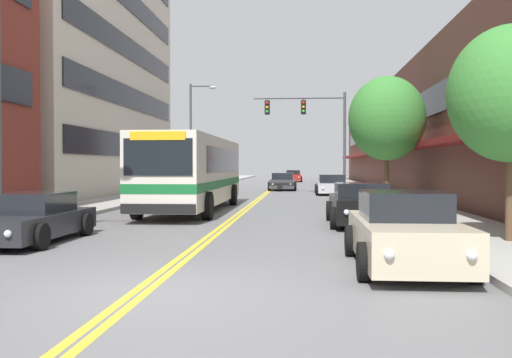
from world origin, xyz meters
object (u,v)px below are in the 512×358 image
at_px(car_dark_grey_moving_second, 283,182).
at_px(street_tree_right_near, 511,94).
at_px(car_charcoal_parked_left_mid, 28,219).
at_px(car_red_moving_lead, 293,176).
at_px(traffic_signal_mast, 314,122).
at_px(street_lamp_left_near, 7,74).
at_px(street_lamp_left_far, 194,128).
at_px(fire_hydrant, 432,216).
at_px(city_bus, 194,170).
at_px(car_silver_parked_right_far, 332,185).
at_px(car_slate_blue_parked_left_near, 209,183).
at_px(car_champagne_parked_right_foreground, 404,233).
at_px(car_black_parked_right_mid, 361,205).
at_px(street_tree_right_mid, 387,119).

height_order(car_dark_grey_moving_second, street_tree_right_near, street_tree_right_near).
xyz_separation_m(car_charcoal_parked_left_mid, car_red_moving_lead, (5.85, 52.05, 0.05)).
bearing_deg(traffic_signal_mast, street_lamp_left_near, -109.35).
height_order(traffic_signal_mast, street_lamp_left_far, street_lamp_left_far).
distance_m(car_dark_grey_moving_second, fire_hydrant, 28.48).
relative_size(car_dark_grey_moving_second, fire_hydrant, 5.05).
bearing_deg(car_red_moving_lead, car_charcoal_parked_left_mid, -96.42).
xyz_separation_m(city_bus, car_silver_parked_right_far, (6.52, 13.58, -1.13)).
relative_size(car_slate_blue_parked_left_near, car_silver_parked_right_far, 0.93).
height_order(car_champagne_parked_right_foreground, street_lamp_left_near, street_lamp_left_near).
bearing_deg(car_charcoal_parked_left_mid, car_black_parked_right_mid, 28.74).
bearing_deg(car_dark_grey_moving_second, car_black_parked_right_mid, -82.28).
height_order(car_charcoal_parked_left_mid, car_champagne_parked_right_foreground, car_champagne_parked_right_foreground).
height_order(car_slate_blue_parked_left_near, car_champagne_parked_right_foreground, car_champagne_parked_right_foreground).
height_order(city_bus, street_lamp_left_near, street_lamp_left_near).
distance_m(city_bus, car_dark_grey_moving_second, 20.00).
distance_m(car_black_parked_right_mid, car_dark_grey_moving_second, 25.35).
xyz_separation_m(car_champagne_parked_right_foreground, car_silver_parked_right_far, (0.02, 26.70, -0.06)).
xyz_separation_m(car_silver_parked_right_far, car_dark_grey_moving_second, (-3.43, 6.15, 0.02)).
height_order(street_tree_right_mid, fire_hydrant, street_tree_right_mid).
distance_m(street_tree_right_mid, fire_hydrant, 12.62).
bearing_deg(street_lamp_left_near, fire_hydrant, 8.69).
relative_size(car_dark_grey_moving_second, street_tree_right_near, 0.81).
bearing_deg(car_dark_grey_moving_second, car_red_moving_lead, 88.76).
bearing_deg(city_bus, street_lamp_left_far, 100.80).
xyz_separation_m(car_champagne_parked_right_foreground, car_black_parked_right_mid, (-0.00, 7.73, -0.02)).
bearing_deg(street_tree_right_near, traffic_signal_mast, 99.98).
relative_size(car_red_moving_lead, traffic_signal_mast, 0.65).
bearing_deg(traffic_signal_mast, city_bus, -111.55).
relative_size(car_charcoal_parked_left_mid, car_silver_parked_right_far, 0.97).
bearing_deg(street_lamp_left_near, car_silver_parked_right_far, 68.17).
bearing_deg(fire_hydrant, street_tree_right_mid, 87.41).
xyz_separation_m(car_dark_grey_moving_second, street_tree_right_near, (6.39, -29.86, 2.98)).
relative_size(car_dark_grey_moving_second, traffic_signal_mast, 0.62).
height_order(car_slate_blue_parked_left_near, traffic_signal_mast, traffic_signal_mast).
bearing_deg(street_tree_right_mid, street_tree_right_near, -86.50).
distance_m(car_black_parked_right_mid, car_silver_parked_right_far, 18.97).
bearing_deg(street_tree_right_near, car_champagne_parked_right_foreground, -134.91).
height_order(traffic_signal_mast, street_tree_right_near, traffic_signal_mast).
bearing_deg(car_black_parked_right_mid, car_dark_grey_moving_second, 97.72).
distance_m(traffic_signal_mast, street_lamp_left_far, 8.43).
bearing_deg(street_tree_right_near, car_silver_parked_right_far, 97.11).
bearing_deg(traffic_signal_mast, car_slate_blue_parked_left_near, 151.33).
height_order(city_bus, fire_hydrant, city_bus).
bearing_deg(car_black_parked_right_mid, car_slate_blue_parked_left_near, 110.83).
bearing_deg(car_red_moving_lead, car_black_parked_right_mid, -86.45).
distance_m(car_champagne_parked_right_foreground, car_dark_grey_moving_second, 33.03).
bearing_deg(street_tree_right_near, city_bus, 133.09).
height_order(car_dark_grey_moving_second, fire_hydrant, car_dark_grey_moving_second).
height_order(car_champagne_parked_right_foreground, car_black_parked_right_mid, car_champagne_parked_right_foreground).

